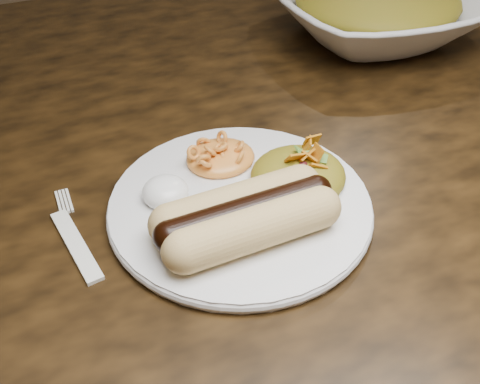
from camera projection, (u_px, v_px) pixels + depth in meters
name	position (u px, v px, depth m)	size (l,w,h in m)	color
table	(257.00, 162.00, 0.75)	(1.60, 0.90, 0.75)	#3C250E
plate	(240.00, 205.00, 0.54)	(0.25, 0.25, 0.01)	white
hotdog	(246.00, 215.00, 0.49)	(0.14, 0.07, 0.04)	beige
mac_and_cheese	(220.00, 150.00, 0.57)	(0.07, 0.06, 0.03)	gold
sour_cream	(165.00, 188.00, 0.52)	(0.04, 0.04, 0.03)	white
taco_salad	(299.00, 167.00, 0.54)	(0.09, 0.09, 0.04)	#B76119
fork	(76.00, 245.00, 0.50)	(0.02, 0.15, 0.00)	white
serving_bowl	(375.00, 11.00, 0.82)	(0.30, 0.30, 0.07)	silver
bowl_filling	(376.00, 2.00, 0.81)	(0.24, 0.24, 0.06)	#B76119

